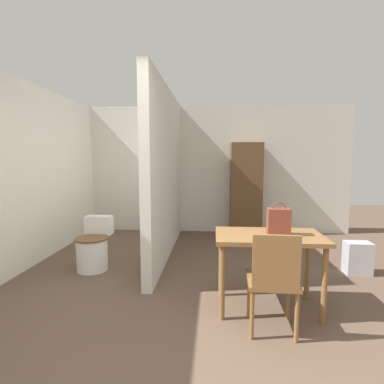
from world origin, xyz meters
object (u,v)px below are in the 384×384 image
(dining_table, at_px, (269,245))
(space_heater, at_px, (358,258))
(toilet, at_px, (94,248))
(wooden_cabinet, at_px, (246,189))
(handbag, at_px, (279,221))
(wooden_chair, at_px, (273,278))

(dining_table, xyz_separation_m, space_heater, (1.31, 0.99, -0.44))
(toilet, relative_size, wooden_cabinet, 0.38)
(handbag, height_order, space_heater, handbag)
(wooden_chair, height_order, space_heater, wooden_chair)
(dining_table, height_order, handbag, handbag)
(handbag, bearing_deg, wooden_chair, -105.94)
(wooden_chair, bearing_deg, handbag, 76.69)
(dining_table, height_order, toilet, dining_table)
(toilet, distance_m, space_heater, 3.45)
(wooden_chair, xyz_separation_m, handbag, (0.12, 0.42, 0.40))
(space_heater, bearing_deg, wooden_chair, -133.43)
(wooden_chair, xyz_separation_m, toilet, (-2.10, 1.35, -0.20))
(dining_table, xyz_separation_m, handbag, (0.08, -0.01, 0.24))
(wooden_cabinet, xyz_separation_m, space_heater, (1.23, -1.92, -0.68))
(wooden_chair, relative_size, space_heater, 2.14)
(dining_table, distance_m, handbag, 0.25)
(dining_table, xyz_separation_m, wooden_chair, (-0.04, -0.43, -0.16))
(dining_table, bearing_deg, space_heater, 37.03)
(toilet, height_order, wooden_cabinet, wooden_cabinet)
(wooden_chair, distance_m, wooden_cabinet, 3.37)
(wooden_chair, relative_size, wooden_cabinet, 0.50)
(toilet, relative_size, handbag, 2.11)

